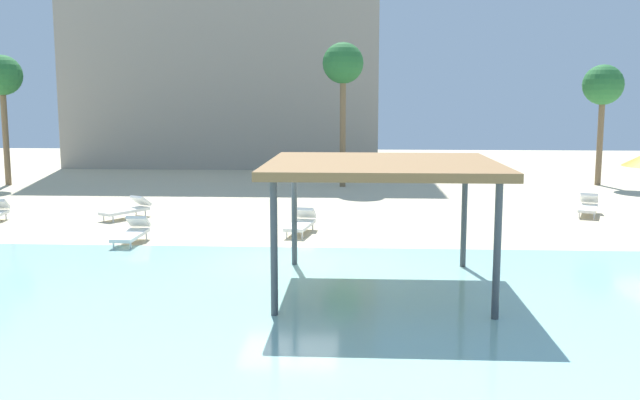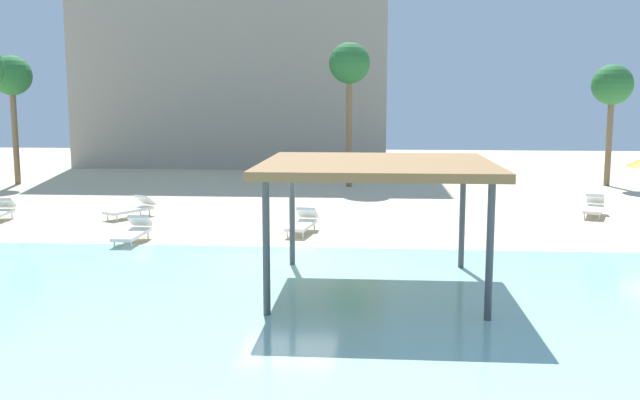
{
  "view_description": "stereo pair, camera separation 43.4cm",
  "coord_description": "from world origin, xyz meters",
  "px_view_note": "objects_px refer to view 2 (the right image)",
  "views": [
    {
      "loc": [
        1.78,
        -17.55,
        4.13
      ],
      "look_at": [
        0.68,
        2.0,
        1.3
      ],
      "focal_mm": 39.46,
      "sensor_mm": 36.0,
      "label": 1
    },
    {
      "loc": [
        2.21,
        -17.52,
        4.13
      ],
      "look_at": [
        0.68,
        2.0,
        1.3
      ],
      "focal_mm": 39.46,
      "sensor_mm": 36.0,
      "label": 2
    }
  ],
  "objects_px": {
    "lounge_chair_1": "(133,208)",
    "lounge_chair_2": "(134,231)",
    "palm_tree_0": "(612,87)",
    "lounge_chair_4": "(594,207)",
    "palm_tree_1": "(349,67)",
    "lounge_chair_3": "(303,222)",
    "shade_pavilion": "(377,169)",
    "palm_tree_3": "(12,78)"
  },
  "relations": [
    {
      "from": "lounge_chair_3",
      "to": "shade_pavilion",
      "type": "bearing_deg",
      "value": 28.28
    },
    {
      "from": "lounge_chair_1",
      "to": "palm_tree_3",
      "type": "height_order",
      "value": "palm_tree_3"
    },
    {
      "from": "shade_pavilion",
      "to": "lounge_chair_1",
      "type": "bearing_deg",
      "value": 133.99
    },
    {
      "from": "shade_pavilion",
      "to": "lounge_chair_1",
      "type": "relative_size",
      "value": 2.5
    },
    {
      "from": "lounge_chair_1",
      "to": "palm_tree_1",
      "type": "bearing_deg",
      "value": 172.39
    },
    {
      "from": "lounge_chair_1",
      "to": "palm_tree_1",
      "type": "relative_size",
      "value": 0.29
    },
    {
      "from": "lounge_chair_1",
      "to": "lounge_chair_2",
      "type": "relative_size",
      "value": 1.02
    },
    {
      "from": "shade_pavilion",
      "to": "palm_tree_3",
      "type": "bearing_deg",
      "value": 134.31
    },
    {
      "from": "lounge_chair_4",
      "to": "palm_tree_3",
      "type": "xyz_separation_m",
      "value": [
        -25.1,
        7.46,
        4.75
      ]
    },
    {
      "from": "lounge_chair_1",
      "to": "lounge_chair_4",
      "type": "bearing_deg",
      "value": 125.73
    },
    {
      "from": "shade_pavilion",
      "to": "lounge_chair_4",
      "type": "xyz_separation_m",
      "value": [
        7.71,
        10.36,
        -2.32
      ]
    },
    {
      "from": "lounge_chair_1",
      "to": "lounge_chair_2",
      "type": "bearing_deg",
      "value": 49.94
    },
    {
      "from": "lounge_chair_2",
      "to": "lounge_chair_3",
      "type": "bearing_deg",
      "value": 111.51
    },
    {
      "from": "lounge_chair_4",
      "to": "palm_tree_0",
      "type": "bearing_deg",
      "value": 179.92
    },
    {
      "from": "lounge_chair_1",
      "to": "lounge_chair_3",
      "type": "relative_size",
      "value": 0.99
    },
    {
      "from": "palm_tree_0",
      "to": "palm_tree_1",
      "type": "height_order",
      "value": "palm_tree_1"
    },
    {
      "from": "shade_pavilion",
      "to": "lounge_chair_2",
      "type": "xyz_separation_m",
      "value": [
        -6.99,
        4.55,
        -2.32
      ]
    },
    {
      "from": "lounge_chair_1",
      "to": "palm_tree_1",
      "type": "height_order",
      "value": "palm_tree_1"
    },
    {
      "from": "shade_pavilion",
      "to": "palm_tree_0",
      "type": "bearing_deg",
      "value": 60.43
    },
    {
      "from": "palm_tree_1",
      "to": "lounge_chair_3",
      "type": "bearing_deg",
      "value": -94.84
    },
    {
      "from": "palm_tree_0",
      "to": "lounge_chair_2",
      "type": "bearing_deg",
      "value": -140.47
    },
    {
      "from": "lounge_chair_3",
      "to": "palm_tree_3",
      "type": "relative_size",
      "value": 0.32
    },
    {
      "from": "lounge_chair_3",
      "to": "lounge_chair_4",
      "type": "bearing_deg",
      "value": 120.45
    },
    {
      "from": "lounge_chair_4",
      "to": "palm_tree_1",
      "type": "relative_size",
      "value": 0.3
    },
    {
      "from": "palm_tree_1",
      "to": "lounge_chair_2",
      "type": "bearing_deg",
      "value": -112.86
    },
    {
      "from": "shade_pavilion",
      "to": "lounge_chair_1",
      "type": "xyz_separation_m",
      "value": [
        -8.51,
        8.82,
        -2.32
      ]
    },
    {
      "from": "lounge_chair_2",
      "to": "palm_tree_1",
      "type": "xyz_separation_m",
      "value": [
        5.72,
        13.56,
        5.26
      ]
    },
    {
      "from": "lounge_chair_3",
      "to": "lounge_chair_4",
      "type": "relative_size",
      "value": 0.99
    },
    {
      "from": "lounge_chair_3",
      "to": "palm_tree_3",
      "type": "xyz_separation_m",
      "value": [
        -15.13,
        11.42,
        4.75
      ]
    },
    {
      "from": "lounge_chair_1",
      "to": "shade_pavilion",
      "type": "bearing_deg",
      "value": 74.29
    },
    {
      "from": "shade_pavilion",
      "to": "palm_tree_1",
      "type": "distance_m",
      "value": 18.39
    },
    {
      "from": "lounge_chair_3",
      "to": "palm_tree_1",
      "type": "relative_size",
      "value": 0.29
    },
    {
      "from": "lounge_chair_2",
      "to": "palm_tree_1",
      "type": "bearing_deg",
      "value": 157.32
    },
    {
      "from": "palm_tree_0",
      "to": "lounge_chair_1",
      "type": "bearing_deg",
      "value": -151.51
    },
    {
      "from": "shade_pavilion",
      "to": "palm_tree_3",
      "type": "relative_size",
      "value": 0.78
    },
    {
      "from": "lounge_chair_3",
      "to": "lounge_chair_4",
      "type": "height_order",
      "value": "same"
    },
    {
      "from": "lounge_chair_1",
      "to": "palm_tree_3",
      "type": "distance_m",
      "value": 13.51
    },
    {
      "from": "shade_pavilion",
      "to": "lounge_chair_1",
      "type": "height_order",
      "value": "shade_pavilion"
    },
    {
      "from": "palm_tree_0",
      "to": "lounge_chair_4",
      "type": "bearing_deg",
      "value": -110.09
    },
    {
      "from": "shade_pavilion",
      "to": "palm_tree_1",
      "type": "relative_size",
      "value": 0.72
    },
    {
      "from": "lounge_chair_2",
      "to": "lounge_chair_3",
      "type": "height_order",
      "value": "same"
    },
    {
      "from": "lounge_chair_4",
      "to": "lounge_chair_3",
      "type": "bearing_deg",
      "value": -48.33
    }
  ]
}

